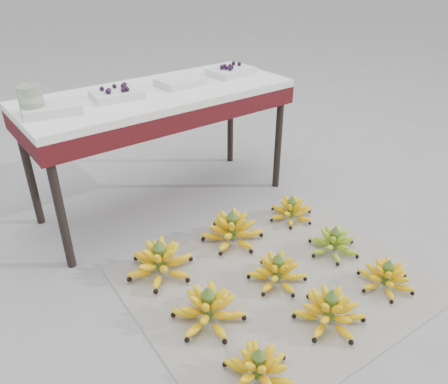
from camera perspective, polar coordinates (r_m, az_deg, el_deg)
ground at (r=2.02m, az=8.82°, el=-11.61°), size 60.00×60.00×0.00m
newspaper_mat at (r=2.01m, az=6.95°, el=-11.45°), size 1.30×1.11×0.01m
bunch_front_left at (r=1.61m, az=4.48°, el=-22.03°), size 0.25×0.25×0.15m
bunch_front_center at (r=1.83m, az=13.63°, el=-14.86°), size 0.28×0.28×0.17m
bunch_front_right at (r=2.06m, az=20.40°, el=-10.37°), size 0.31×0.31×0.15m
bunch_mid_left at (r=1.78m, az=-2.06°, el=-15.03°), size 0.36×0.36×0.18m
bunch_mid_center at (r=1.97m, az=6.97°, el=-10.29°), size 0.28×0.28×0.16m
bunch_mid_right at (r=2.20m, az=14.14°, el=-6.48°), size 0.32×0.32×0.15m
bunch_back_left at (r=2.02m, az=-8.33°, el=-8.99°), size 0.36×0.36×0.19m
bunch_back_center at (r=2.20m, az=1.11°, el=-5.01°), size 0.39×0.39×0.19m
bunch_back_right at (r=2.41m, az=8.77°, el=-2.43°), size 0.29×0.29×0.15m
vendor_table at (r=2.34m, az=-8.46°, el=11.22°), size 1.40×0.56×0.67m
tray_far_left at (r=2.10m, az=-21.55°, el=10.11°), size 0.28×0.23×0.04m
tray_left at (r=2.22m, az=-13.84°, el=12.32°), size 0.25×0.19×0.06m
tray_right at (r=2.38m, az=-5.67°, el=14.13°), size 0.25×0.18×0.04m
tray_far_right at (r=2.57m, az=0.93°, el=15.50°), size 0.26×0.20×0.06m
glass_jar at (r=2.09m, az=-23.88°, el=10.86°), size 0.13×0.13×0.13m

